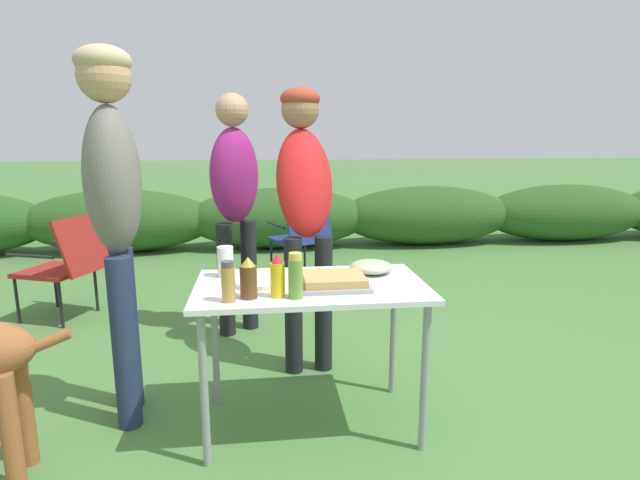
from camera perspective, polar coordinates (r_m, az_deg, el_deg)
The scene contains 16 objects.
ground_plane at distance 2.70m, azimuth -1.00°, elevation -20.23°, with size 60.00×60.00×0.00m, color #4C7A3D.
shrub_hedge at distance 6.54m, azimuth -4.73°, elevation 2.53°, with size 14.40×0.90×0.79m.
folding_table at distance 2.42m, azimuth -1.05°, elevation -6.77°, with size 1.10×0.64×0.74m.
food_tray at distance 2.35m, azimuth 1.59°, elevation -4.71°, with size 0.32×0.28×0.06m.
plate_stack at distance 2.39m, azimuth -7.16°, elevation -4.90°, with size 0.21×0.21×0.02m, color white.
mixing_bowl at distance 2.60m, azimuth 5.87°, elevation -3.04°, with size 0.22×0.22×0.06m, color #ADBC99.
paper_cup_stack at distance 2.54m, azimuth -10.76°, elevation -2.45°, with size 0.08×0.08×0.15m, color white.
spice_jar at distance 2.16m, azimuth -10.46°, elevation -4.74°, with size 0.06×0.06×0.18m.
mustard_bottle at distance 2.19m, azimuth -4.87°, elevation -4.14°, with size 0.06×0.06×0.20m.
beer_bottle at distance 2.19m, azimuth -8.18°, elevation -4.38°, with size 0.07×0.07×0.18m.
relish_jar at distance 2.17m, azimuth -2.82°, elevation -4.15°, with size 0.06×0.06×0.20m.
standing_person_in_gray_fleece at distance 3.04m, azimuth -1.81°, elevation 5.66°, with size 0.38×0.51×1.73m.
standing_person_in_navy_coat at distance 2.59m, azimuth -22.50°, elevation 4.93°, with size 0.33×0.41×1.84m.
standing_person_with_beanie at distance 3.61m, azimuth -9.70°, elevation 5.44°, with size 0.45×0.43×1.73m.
camp_chair_green_behind_table at distance 5.06m, azimuth -2.17°, elevation 0.74°, with size 0.65×0.72×0.83m.
camp_chair_near_hedge at distance 4.41m, azimuth -27.04°, elevation -2.21°, with size 0.72×0.64×0.83m.
Camera 1 is at (-0.23, -2.28, 1.43)m, focal length 28.00 mm.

